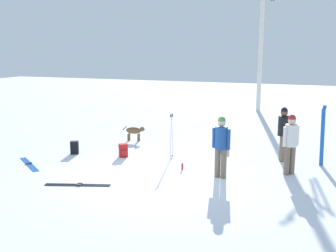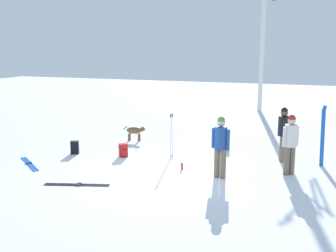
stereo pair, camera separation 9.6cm
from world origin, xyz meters
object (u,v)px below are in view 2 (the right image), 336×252
at_px(ski_pair_planted_0, 323,136).
at_px(water_bottle_1, 182,166).
at_px(water_bottle_0, 222,158).
at_px(dog, 135,131).
at_px(backpack_0, 123,150).
at_px(person_0, 291,141).
at_px(backpack_2, 75,147).
at_px(person_2, 283,131).
at_px(backpack_1, 225,144).
at_px(ski_poles_0, 171,135).
at_px(birch_tree_0, 263,35).
at_px(person_1, 221,143).
at_px(ski_pair_lying_1, 77,185).
at_px(ski_pair_lying_0, 29,164).

relative_size(ski_pair_planted_0, water_bottle_1, 8.77).
bearing_deg(water_bottle_0, dog, 157.03).
bearing_deg(dog, backpack_0, -74.92).
bearing_deg(person_0, backpack_2, -178.41).
bearing_deg(person_2, backpack_1, 158.56).
xyz_separation_m(ski_poles_0, water_bottle_0, (1.64, 0.19, -0.66)).
distance_m(person_2, birch_tree_0, 10.62).
xyz_separation_m(person_2, backpack_0, (-4.93, -1.31, -0.77)).
height_order(person_1, backpack_0, person_1).
bearing_deg(person_2, water_bottle_0, -157.66).
distance_m(backpack_2, water_bottle_1, 3.99).
bearing_deg(person_2, dog, 171.01).
xyz_separation_m(person_1, backpack_1, (-0.52, 3.07, -0.77)).
relative_size(ski_pair_lying_1, backpack_0, 3.85).
height_order(dog, water_bottle_0, dog).
bearing_deg(birch_tree_0, dog, -111.09).
relative_size(person_1, dog, 1.92).
distance_m(ski_pair_lying_1, ski_poles_0, 3.66).
bearing_deg(ski_poles_0, water_bottle_0, 6.55).
bearing_deg(ski_pair_lying_1, birch_tree_0, 78.75).
bearing_deg(ski_pair_lying_0, water_bottle_0, 23.04).
distance_m(person_2, dog, 5.62).
height_order(dog, ski_pair_planted_0, ski_pair_planted_0).
xyz_separation_m(ski_pair_planted_0, ski_pair_lying_0, (-8.43, -2.93, -0.91)).
distance_m(backpack_1, water_bottle_0, 1.52).
xyz_separation_m(dog, backpack_0, (0.59, -2.18, -0.17)).
relative_size(person_1, backpack_2, 3.90).
height_order(person_1, birch_tree_0, birch_tree_0).
bearing_deg(ski_pair_planted_0, backpack_2, -169.90).
distance_m(ski_poles_0, backpack_0, 1.68).
bearing_deg(person_1, backpack_2, 171.64).
xyz_separation_m(ski_pair_planted_0, backpack_2, (-7.79, -1.39, -0.71)).
xyz_separation_m(backpack_0, backpack_1, (2.94, 2.09, 0.00)).
bearing_deg(birch_tree_0, ski_pair_planted_0, -72.46).
relative_size(person_0, ski_poles_0, 1.17).
relative_size(backpack_2, birch_tree_0, 0.06).
height_order(ski_poles_0, backpack_2, ski_poles_0).
distance_m(person_1, ski_pair_lying_0, 5.94).
relative_size(person_0, water_bottle_0, 6.75).
bearing_deg(backpack_2, person_0, 1.59).
xyz_separation_m(person_1, dog, (-4.04, 3.16, -0.59)).
distance_m(ski_pair_planted_0, ski_pair_lying_0, 8.97).
bearing_deg(ski_pair_lying_0, backpack_0, 36.90).
xyz_separation_m(ski_pair_planted_0, ski_pair_lying_1, (-5.98, -4.04, -0.91)).
xyz_separation_m(ski_pair_lying_1, water_bottle_1, (2.15, 2.22, 0.09)).
xyz_separation_m(ski_pair_lying_0, water_bottle_1, (4.60, 1.11, 0.09)).
bearing_deg(ski_pair_planted_0, ski_pair_lying_0, -160.83).
distance_m(backpack_0, water_bottle_1, 2.34).
xyz_separation_m(dog, water_bottle_0, (3.76, -1.59, -0.27)).
distance_m(ski_pair_planted_0, backpack_1, 3.35).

